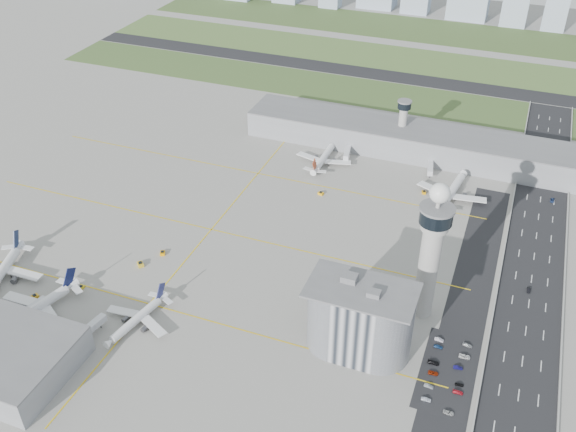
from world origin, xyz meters
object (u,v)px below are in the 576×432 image
(jet_bridge_far_1, at_px, (430,164))
(tug_1, at_px, (140,264))
(airplane_far_b, at_px, (453,187))
(tug_0, at_px, (35,296))
(car_lot_5, at_px, (439,340))
(car_hw_1, at_px, (529,290))
(control_tower, at_px, (431,247))
(car_hw_4, at_px, (536,147))
(airplane_far_a, at_px, (324,154))
(tug_2, at_px, (81,287))
(jet_bridge_near_1, at_px, (20,321))
(car_lot_6, at_px, (448,413))
(car_lot_0, at_px, (426,399))
(tug_3, at_px, (162,253))
(car_lot_1, at_px, (429,386))
(tug_4, at_px, (321,193))
(airplane_near_b, at_px, (32,305))
(car_lot_10, at_px, (465,356))
(car_lot_4, at_px, (438,347))
(secondary_tower, at_px, (403,121))
(jet_bridge_far_0, at_px, (348,149))
(car_hw_2, at_px, (552,200))
(car_lot_7, at_px, (458,392))
(admin_building, at_px, (359,319))
(car_lot_11, at_px, (467,345))
(car_lot_8, at_px, (459,385))
(airplane_near_c, at_px, (135,316))
(jet_bridge_near_2, at_px, (80,339))
(car_lot_2, at_px, (433,373))
(car_lot_9, at_px, (458,368))
(car_lot_3, at_px, (433,362))
(tug_5, at_px, (424,192))

(jet_bridge_far_1, xyz_separation_m, tug_1, (-109.82, -140.36, -1.80))
(airplane_far_b, bearing_deg, tug_0, 141.74)
(car_lot_5, bearing_deg, car_hw_1, -31.09)
(control_tower, height_order, car_hw_4, control_tower)
(airplane_far_a, height_order, tug_2, airplane_far_a)
(jet_bridge_near_1, height_order, car_lot_6, jet_bridge_near_1)
(jet_bridge_near_1, distance_m, car_lot_0, 167.69)
(tug_1, distance_m, tug_3, 12.59)
(airplane_far_a, xyz_separation_m, car_lot_1, (91.40, -148.78, -5.01))
(jet_bridge_near_1, bearing_deg, car_hw_4, -28.36)
(airplane_far_b, xyz_separation_m, tug_4, (-67.56, -23.85, -5.54))
(jet_bridge_far_1, xyz_separation_m, car_lot_5, (30.24, -138.55, -2.24))
(airplane_near_b, xyz_separation_m, car_lot_10, (174.68, 42.31, -5.74))
(tug_0, height_order, car_lot_4, tug_0)
(tug_4, bearing_deg, secondary_tower, -7.95)
(jet_bridge_far_0, xyz_separation_m, car_hw_2, (118.97, -11.53, -2.24))
(jet_bridge_far_1, relative_size, car_lot_7, 3.58)
(jet_bridge_near_1, height_order, car_lot_1, jet_bridge_near_1)
(car_lot_10, bearing_deg, car_lot_7, -179.64)
(secondary_tower, distance_m, car_lot_0, 196.97)
(secondary_tower, xyz_separation_m, car_lot_6, (61.93, -191.84, -18.26))
(airplane_near_b, bearing_deg, jet_bridge_near_1, 1.12)
(car_lot_1, distance_m, car_lot_4, 21.69)
(admin_building, bearing_deg, car_hw_4, 74.38)
(car_lot_0, bearing_deg, car_hw_2, -13.74)
(tug_3, relative_size, car_hw_4, 0.90)
(car_lot_11, bearing_deg, car_lot_4, 119.91)
(car_lot_0, bearing_deg, airplane_far_a, 30.15)
(tug_0, xyz_separation_m, tug_4, (90.59, 126.40, -0.07))
(car_lot_8, bearing_deg, airplane_near_c, 89.86)
(jet_bridge_near_2, bearing_deg, jet_bridge_far_1, -18.55)
(control_tower, relative_size, jet_bridge_near_1, 4.61)
(car_hw_1, bearing_deg, car_lot_7, -107.93)
(jet_bridge_far_1, distance_m, tug_4, 71.46)
(tug_3, bearing_deg, car_lot_2, 141.76)
(airplane_near_c, relative_size, car_lot_9, 10.31)
(car_lot_0, xyz_separation_m, car_lot_3, (-0.79, 18.99, 0.01))
(tug_2, height_order, car_lot_7, tug_2)
(car_lot_6, bearing_deg, tug_1, 77.24)
(car_lot_1, bearing_deg, jet_bridge_near_2, 105.57)
(airplane_far_b, relative_size, tug_3, 14.76)
(car_lot_2, bearing_deg, jet_bridge_near_2, 100.10)
(car_hw_1, height_order, car_hw_2, car_hw_1)
(airplane_near_c, relative_size, tug_5, 13.50)
(car_lot_5, xyz_separation_m, car_lot_8, (11.30, -20.73, -0.05))
(car_lot_1, distance_m, car_lot_11, 28.78)
(jet_bridge_far_1, xyz_separation_m, tug_0, (-141.19, -176.82, -1.90))
(admin_building, relative_size, car_lot_2, 10.60)
(tug_5, xyz_separation_m, car_lot_5, (28.03, -109.87, -0.19))
(airplane_far_b, bearing_deg, car_lot_11, -159.32)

